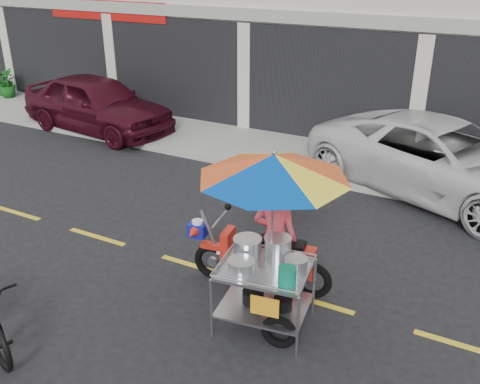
% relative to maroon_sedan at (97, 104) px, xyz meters
% --- Properties ---
extents(ground, '(90.00, 90.00, 0.00)m').
position_rel_maroon_sedan_xyz_m(ground, '(8.07, -4.68, -0.77)').
color(ground, black).
extents(sidewalk, '(45.00, 3.00, 0.15)m').
position_rel_maroon_sedan_xyz_m(sidewalk, '(8.07, 0.82, -0.70)').
color(sidewalk, gray).
rests_on(sidewalk, ground).
extents(centerline, '(42.00, 0.10, 0.01)m').
position_rel_maroon_sedan_xyz_m(centerline, '(8.07, -4.68, -0.77)').
color(centerline, gold).
rests_on(centerline, ground).
extents(maroon_sedan, '(4.73, 2.35, 1.55)m').
position_rel_maroon_sedan_xyz_m(maroon_sedan, '(0.00, 0.00, 0.00)').
color(maroon_sedan, '#380916').
rests_on(maroon_sedan, ground).
extents(white_pickup, '(5.97, 4.32, 1.51)m').
position_rel_maroon_sedan_xyz_m(white_pickup, '(8.95, 0.02, -0.02)').
color(white_pickup, silver).
rests_on(white_pickup, ground).
extents(plant_tall, '(1.10, 1.04, 0.98)m').
position_rel_maroon_sedan_xyz_m(plant_tall, '(-5.14, 1.22, -0.13)').
color(plant_tall, '#114713').
rests_on(plant_tall, sidewalk).
extents(plant_short, '(0.61, 0.61, 0.94)m').
position_rel_maroon_sedan_xyz_m(plant_short, '(-4.82, 1.06, -0.16)').
color(plant_short, '#114713').
rests_on(plant_short, sidewalk).
extents(food_vendor_rig, '(2.63, 2.12, 2.44)m').
position_rel_maroon_sedan_xyz_m(food_vendor_rig, '(7.59, -5.14, 0.75)').
color(food_vendor_rig, black).
rests_on(food_vendor_rig, ground).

